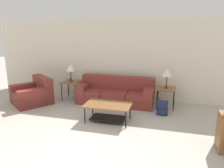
# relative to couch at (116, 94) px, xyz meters

# --- Properties ---
(ground_plane) EXTENTS (24.00, 24.00, 0.00)m
(ground_plane) POSITION_rel_couch_xyz_m (0.06, -3.36, -0.30)
(ground_plane) COLOR #B2ADA3
(wall_back) EXTENTS (9.09, 0.06, 2.60)m
(wall_back) POSITION_rel_couch_xyz_m (0.06, 0.60, 1.00)
(wall_back) COLOR silver
(wall_back) RESTS_ON ground_plane
(couch) EXTENTS (2.33, 0.85, 0.82)m
(couch) POSITION_rel_couch_xyz_m (0.00, 0.00, 0.00)
(couch) COLOR maroon
(couch) RESTS_ON ground_plane
(armchair) EXTENTS (1.47, 1.46, 0.80)m
(armchair) POSITION_rel_couch_xyz_m (-2.51, -0.68, -0.02)
(armchair) COLOR maroon
(armchair) RESTS_ON ground_plane
(coffee_table) EXTENTS (1.15, 0.68, 0.45)m
(coffee_table) POSITION_rel_couch_xyz_m (0.15, -1.39, 0.04)
(coffee_table) COLOR brown
(coffee_table) RESTS_ON ground_plane
(side_table_left) EXTENTS (0.55, 0.56, 0.60)m
(side_table_left) POSITION_rel_couch_xyz_m (-1.51, 0.01, 0.24)
(side_table_left) COLOR brown
(side_table_left) RESTS_ON ground_plane
(side_table_right) EXTENTS (0.55, 0.56, 0.60)m
(side_table_right) POSITION_rel_couch_xyz_m (1.51, 0.01, 0.24)
(side_table_right) COLOR brown
(side_table_right) RESTS_ON ground_plane
(table_lamp_left) EXTENTS (0.29, 0.29, 0.57)m
(table_lamp_left) POSITION_rel_couch_xyz_m (-1.51, 0.01, 0.74)
(table_lamp_left) COLOR #472D1E
(table_lamp_left) RESTS_ON side_table_left
(table_lamp_right) EXTENTS (0.29, 0.29, 0.57)m
(table_lamp_right) POSITION_rel_couch_xyz_m (1.51, 0.01, 0.74)
(table_lamp_right) COLOR #472D1E
(table_lamp_right) RESTS_ON side_table_right
(backpack) EXTENTS (0.29, 0.26, 0.38)m
(backpack) POSITION_rel_couch_xyz_m (1.45, -0.59, -0.12)
(backpack) COLOR #1E2847
(backpack) RESTS_ON ground_plane
(picture_frame) EXTENTS (0.10, 0.04, 0.13)m
(picture_frame) POSITION_rel_couch_xyz_m (-1.49, -0.08, 0.36)
(picture_frame) COLOR #4C3828
(picture_frame) RESTS_ON side_table_left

